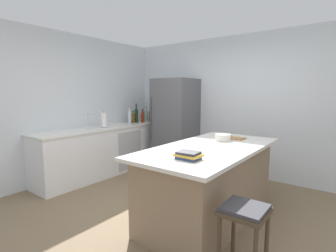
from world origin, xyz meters
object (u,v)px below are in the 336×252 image
(cookbook_stack, at_px, (188,155))
(wine_bottle, at_px, (136,115))
(cutting_board, at_px, (232,138))
(soda_bottle, at_px, (130,117))
(sink_faucet, at_px, (88,120))
(vinegar_bottle, at_px, (143,117))
(paper_towel_roll, at_px, (104,120))
(syrup_bottle, at_px, (150,116))
(hot_sauce_bottle, at_px, (142,118))
(kitchen_island, at_px, (210,182))
(whiskey_bottle, at_px, (133,118))
(mixing_bowl, at_px, (223,137))
(gin_bottle, at_px, (146,116))
(bar_stool, at_px, (244,219))
(refrigerator, at_px, (175,124))

(cookbook_stack, bearing_deg, wine_bottle, 143.22)
(cutting_board, bearing_deg, soda_bottle, 171.22)
(wine_bottle, distance_m, cutting_board, 2.55)
(sink_faucet, xyz_separation_m, vinegar_bottle, (0.03, 1.42, -0.04))
(paper_towel_roll, bearing_deg, cookbook_stack, -21.49)
(sink_faucet, relative_size, cutting_board, 0.83)
(syrup_bottle, bearing_deg, wine_bottle, -100.99)
(paper_towel_roll, distance_m, hot_sauce_bottle, 1.03)
(hot_sauce_bottle, bearing_deg, vinegar_bottle, 118.05)
(vinegar_bottle, bearing_deg, cutting_board, -17.38)
(syrup_bottle, bearing_deg, kitchen_island, -34.41)
(whiskey_bottle, bearing_deg, mixing_bowl, -16.66)
(soda_bottle, xyz_separation_m, cookbook_stack, (2.59, -1.73, -0.10))
(gin_bottle, bearing_deg, soda_bottle, -93.72)
(bar_stool, height_order, mixing_bowl, mixing_bowl)
(sink_faucet, distance_m, cookbook_stack, 2.69)
(wine_bottle, bearing_deg, mixing_bowl, -18.90)
(refrigerator, bearing_deg, gin_bottle, 175.89)
(refrigerator, xyz_separation_m, bar_stool, (2.32, -2.26, -0.40))
(paper_towel_roll, height_order, hot_sauce_bottle, paper_towel_roll)
(vinegar_bottle, relative_size, wine_bottle, 0.70)
(hot_sauce_bottle, distance_m, wine_bottle, 0.13)
(paper_towel_roll, distance_m, gin_bottle, 1.23)
(kitchen_island, distance_m, vinegar_bottle, 2.91)
(wine_bottle, distance_m, mixing_bowl, 2.59)
(mixing_bowl, bearing_deg, hot_sauce_bottle, 158.76)
(sink_faucet, bearing_deg, cutting_board, 14.75)
(refrigerator, relative_size, wine_bottle, 4.42)
(cookbook_stack, bearing_deg, vinegar_bottle, 140.47)
(soda_bottle, bearing_deg, whiskey_bottle, 92.33)
(paper_towel_roll, height_order, cutting_board, paper_towel_roll)
(sink_faucet, xyz_separation_m, cookbook_stack, (2.60, -0.70, -0.12))
(soda_bottle, xyz_separation_m, mixing_bowl, (2.44, -0.63, -0.10))
(kitchen_island, bearing_deg, vinegar_bottle, 149.40)
(bar_stool, distance_m, wine_bottle, 3.84)
(refrigerator, height_order, gin_bottle, refrigerator)
(cutting_board, bearing_deg, kitchen_island, -88.49)
(vinegar_bottle, bearing_deg, sink_faucet, -91.41)
(bar_stool, bearing_deg, kitchen_island, 133.58)
(sink_faucet, height_order, cookbook_stack, sink_faucet)
(hot_sauce_bottle, bearing_deg, sink_faucet, -93.66)
(syrup_bottle, xyz_separation_m, cutting_board, (2.40, -0.97, -0.11))
(mixing_bowl, height_order, cutting_board, mixing_bowl)
(soda_bottle, relative_size, cutting_board, 0.97)
(sink_faucet, xyz_separation_m, mixing_bowl, (2.45, 0.40, -0.11))
(vinegar_bottle, bearing_deg, refrigerator, 3.01)
(hot_sauce_bottle, distance_m, cutting_board, 2.49)
(bar_stool, bearing_deg, mixing_bowl, 122.60)
(wine_bottle, relative_size, mixing_bowl, 1.95)
(kitchen_island, bearing_deg, wine_bottle, 152.81)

